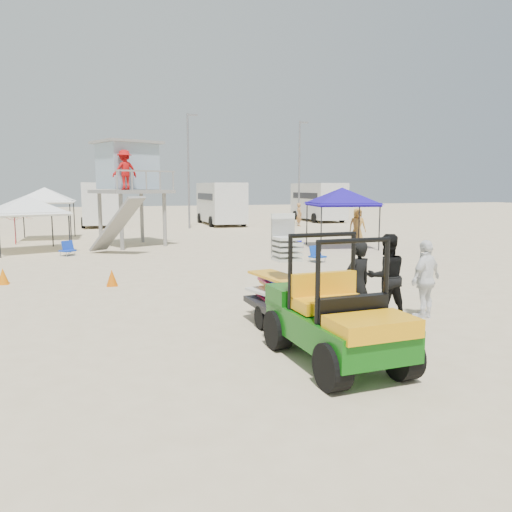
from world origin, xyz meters
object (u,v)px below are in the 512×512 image
object	(u,v)px
surf_trailer	(286,287)
canopy_blue	(342,191)
utility_cart	(336,306)
man_left	(358,283)
lifeguard_tower	(129,170)

from	to	relation	value
surf_trailer	canopy_blue	bearing A→B (deg)	58.51
surf_trailer	canopy_blue	world-z (taller)	canopy_blue
utility_cart	surf_trailer	distance (m)	2.34
man_left	utility_cart	bearing A→B (deg)	39.68
utility_cart	man_left	world-z (taller)	utility_cart
surf_trailer	man_left	size ratio (longest dim) A/B	1.34
surf_trailer	canopy_blue	distance (m)	14.51
utility_cart	surf_trailer	size ratio (longest dim) A/B	1.18
lifeguard_tower	canopy_blue	bearing A→B (deg)	-21.42
surf_trailer	canopy_blue	xyz separation A→B (m)	(7.51, 12.27, 1.91)
canopy_blue	utility_cart	bearing A→B (deg)	-117.25
man_left	canopy_blue	xyz separation A→B (m)	(6.00, 12.57, 1.87)
lifeguard_tower	utility_cart	bearing A→B (deg)	-83.03
utility_cart	canopy_blue	bearing A→B (deg)	62.75
utility_cart	lifeguard_tower	size ratio (longest dim) A/B	0.57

